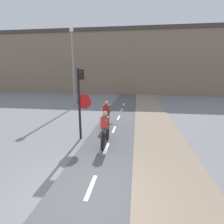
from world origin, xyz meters
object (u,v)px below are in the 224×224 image
(cyclist_near, at_px, (105,130))
(cyclist_far, at_px, (107,116))
(traffic_light_pole, at_px, (81,97))
(street_lamp_far, at_px, (73,60))

(cyclist_near, xyz_separation_m, cyclist_far, (-0.38, 2.57, -0.05))
(cyclist_far, bearing_deg, traffic_light_pole, -113.36)
(street_lamp_far, relative_size, cyclist_far, 3.79)
(street_lamp_far, bearing_deg, traffic_light_pole, -67.80)
(traffic_light_pole, relative_size, cyclist_far, 1.89)
(cyclist_near, height_order, cyclist_far, cyclist_near)
(street_lamp_far, relative_size, cyclist_near, 3.74)
(cyclist_far, bearing_deg, street_lamp_far, 125.68)
(traffic_light_pole, relative_size, street_lamp_far, 0.50)
(traffic_light_pole, distance_m, cyclist_far, 2.54)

